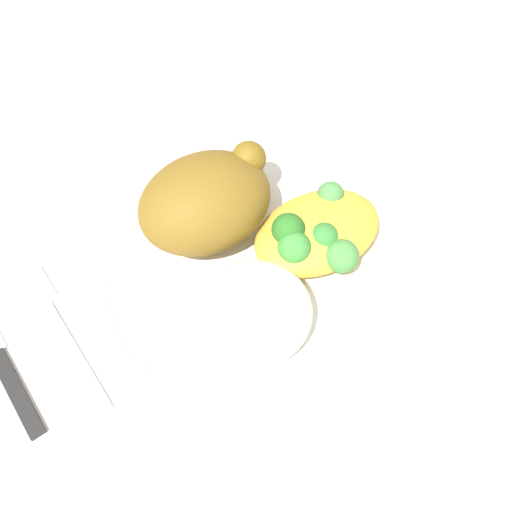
# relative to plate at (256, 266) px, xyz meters

# --- Properties ---
(ground_plane) EXTENTS (2.00, 2.00, 0.00)m
(ground_plane) POSITION_rel_plate_xyz_m (0.00, 0.00, -0.01)
(ground_plane) COLOR white
(plate) EXTENTS (0.26, 0.26, 0.01)m
(plate) POSITION_rel_plate_xyz_m (0.00, 0.00, 0.00)
(plate) COLOR white
(plate) RESTS_ON ground_plane
(roasted_chicken) EXTENTS (0.12, 0.09, 0.07)m
(roasted_chicken) POSITION_rel_plate_xyz_m (-0.02, 0.05, 0.04)
(roasted_chicken) COLOR brown
(roasted_chicken) RESTS_ON plate
(rice_pile) EXTENTS (0.09, 0.09, 0.04)m
(rice_pile) POSITION_rel_plate_xyz_m (-0.03, -0.05, 0.03)
(rice_pile) COLOR white
(rice_pile) RESTS_ON plate
(mac_cheese_with_broccoli) EXTENTS (0.11, 0.09, 0.04)m
(mac_cheese_with_broccoli) POSITION_rel_plate_xyz_m (0.05, -0.01, 0.02)
(mac_cheese_with_broccoli) COLOR gold
(mac_cheese_with_broccoli) RESTS_ON plate
(fork) EXTENTS (0.03, 0.14, 0.01)m
(fork) POSITION_rel_plate_xyz_m (-0.17, 0.03, -0.00)
(fork) COLOR silver
(fork) RESTS_ON ground_plane
(napkin) EXTENTS (0.10, 0.13, 0.00)m
(napkin) POSITION_rel_plate_xyz_m (0.20, -0.07, -0.01)
(napkin) COLOR white
(napkin) RESTS_ON ground_plane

